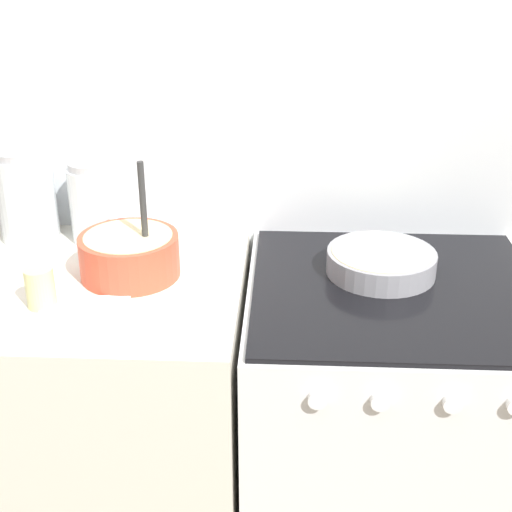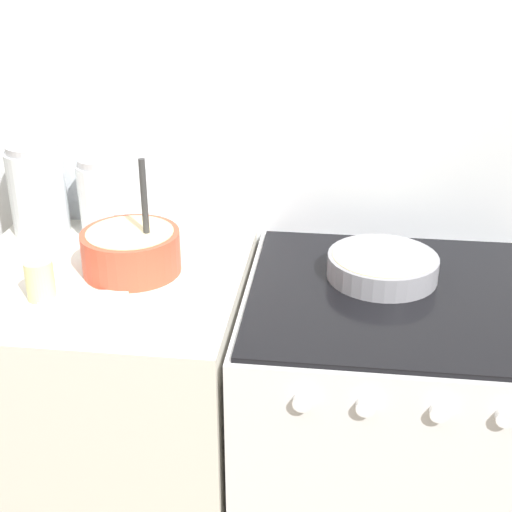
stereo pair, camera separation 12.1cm
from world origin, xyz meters
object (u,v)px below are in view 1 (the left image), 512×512
object	(u,v)px
baking_pan	(381,261)
storage_jar_middle	(95,207)
tin_can	(40,288)
stove	(383,432)
mixing_bowl	(129,253)
storage_jar_left	(27,202)

from	to	relation	value
baking_pan	storage_jar_middle	xyz separation A→B (m)	(-0.77, 0.17, 0.06)
baking_pan	tin_can	xyz separation A→B (m)	(-0.80, -0.21, 0.02)
baking_pan	storage_jar_middle	distance (m)	0.79
storage_jar_middle	baking_pan	bearing A→B (deg)	-12.69
stove	tin_can	distance (m)	0.97
tin_can	mixing_bowl	bearing A→B (deg)	44.37
tin_can	stove	bearing A→B (deg)	9.17
mixing_bowl	storage_jar_middle	bearing A→B (deg)	123.06
mixing_bowl	storage_jar_left	size ratio (longest dim) A/B	1.16
stove	baking_pan	xyz separation A→B (m)	(-0.03, 0.07, 0.47)
baking_pan	storage_jar_middle	size ratio (longest dim) A/B	1.21
stove	storage_jar_middle	bearing A→B (deg)	162.81
stove	baking_pan	distance (m)	0.48
storage_jar_left	storage_jar_middle	distance (m)	0.19
storage_jar_left	mixing_bowl	bearing A→B (deg)	-33.28
storage_jar_left	baking_pan	bearing A→B (deg)	-10.27
baking_pan	tin_can	world-z (taller)	tin_can
storage_jar_middle	storage_jar_left	bearing A→B (deg)	-180.00
stove	storage_jar_left	distance (m)	1.15
storage_jar_left	stove	bearing A→B (deg)	-14.08
storage_jar_left	tin_can	size ratio (longest dim) A/B	2.69
mixing_bowl	tin_can	bearing A→B (deg)	-135.63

